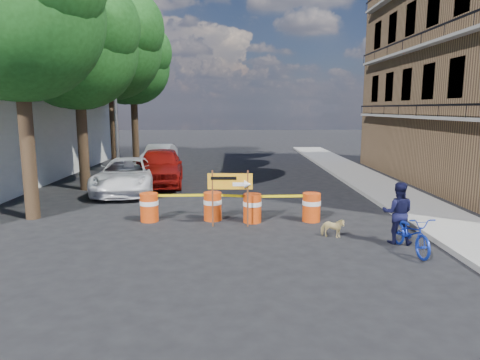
{
  "coord_description": "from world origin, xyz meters",
  "views": [
    {
      "loc": [
        -0.32,
        -11.57,
        3.52
      ],
      "look_at": [
        -0.1,
        1.67,
        1.3
      ],
      "focal_mm": 32.0,
      "sensor_mm": 36.0,
      "label": 1
    }
  ],
  "objects_px": {
    "barrel_far_left": "(149,207)",
    "sedan_silver": "(160,155)",
    "sedan_red": "(160,166)",
    "barrel_far_right": "(311,207)",
    "detour_sign": "(236,186)",
    "suv_white": "(127,175)",
    "barrel_mid_left": "(213,206)",
    "dog": "(332,228)",
    "pedestrian": "(398,213)",
    "bicycle": "(412,216)",
    "barrel_mid_right": "(252,207)"
  },
  "relations": [
    {
      "from": "bicycle",
      "to": "sedan_red",
      "type": "relative_size",
      "value": 0.36
    },
    {
      "from": "suv_white",
      "to": "barrel_far_left",
      "type": "bearing_deg",
      "value": -72.66
    },
    {
      "from": "barrel_mid_right",
      "to": "dog",
      "type": "bearing_deg",
      "value": -37.81
    },
    {
      "from": "barrel_mid_left",
      "to": "barrel_mid_right",
      "type": "height_order",
      "value": "same"
    },
    {
      "from": "sedan_red",
      "to": "dog",
      "type": "bearing_deg",
      "value": -59.94
    },
    {
      "from": "dog",
      "to": "sedan_silver",
      "type": "height_order",
      "value": "sedan_silver"
    },
    {
      "from": "barrel_mid_right",
      "to": "barrel_far_left",
      "type": "bearing_deg",
      "value": 176.96
    },
    {
      "from": "barrel_far_left",
      "to": "sedan_red",
      "type": "xyz_separation_m",
      "value": [
        -0.75,
        6.62,
        0.39
      ]
    },
    {
      "from": "detour_sign",
      "to": "sedan_silver",
      "type": "distance_m",
      "value": 14.37
    },
    {
      "from": "sedan_red",
      "to": "sedan_silver",
      "type": "bearing_deg",
      "value": 93.85
    },
    {
      "from": "barrel_far_left",
      "to": "sedan_red",
      "type": "bearing_deg",
      "value": 96.51
    },
    {
      "from": "detour_sign",
      "to": "pedestrian",
      "type": "distance_m",
      "value": 4.58
    },
    {
      "from": "detour_sign",
      "to": "pedestrian",
      "type": "relative_size",
      "value": 1.05
    },
    {
      "from": "barrel_far_left",
      "to": "sedan_red",
      "type": "distance_m",
      "value": 6.67
    },
    {
      "from": "sedan_silver",
      "to": "sedan_red",
      "type": "bearing_deg",
      "value": -76.21
    },
    {
      "from": "pedestrian",
      "to": "dog",
      "type": "bearing_deg",
      "value": -0.7
    },
    {
      "from": "barrel_far_left",
      "to": "bicycle",
      "type": "bearing_deg",
      "value": -23.43
    },
    {
      "from": "barrel_mid_left",
      "to": "bicycle",
      "type": "height_order",
      "value": "bicycle"
    },
    {
      "from": "detour_sign",
      "to": "pedestrian",
      "type": "height_order",
      "value": "detour_sign"
    },
    {
      "from": "barrel_far_right",
      "to": "bicycle",
      "type": "relative_size",
      "value": 0.49
    },
    {
      "from": "bicycle",
      "to": "barrel_mid_left",
      "type": "bearing_deg",
      "value": 142.32
    },
    {
      "from": "pedestrian",
      "to": "suv_white",
      "type": "bearing_deg",
      "value": -21.85
    },
    {
      "from": "sedan_silver",
      "to": "detour_sign",
      "type": "bearing_deg",
      "value": -67.46
    },
    {
      "from": "detour_sign",
      "to": "sedan_red",
      "type": "bearing_deg",
      "value": 117.29
    },
    {
      "from": "detour_sign",
      "to": "bicycle",
      "type": "height_order",
      "value": "bicycle"
    },
    {
      "from": "barrel_mid_right",
      "to": "sedan_silver",
      "type": "relative_size",
      "value": 0.22
    },
    {
      "from": "barrel_far_right",
      "to": "sedan_silver",
      "type": "height_order",
      "value": "sedan_silver"
    },
    {
      "from": "pedestrian",
      "to": "barrel_far_left",
      "type": "bearing_deg",
      "value": -1.36
    },
    {
      "from": "pedestrian",
      "to": "sedan_silver",
      "type": "distance_m",
      "value": 17.63
    },
    {
      "from": "barrel_far_left",
      "to": "dog",
      "type": "height_order",
      "value": "barrel_far_left"
    },
    {
      "from": "suv_white",
      "to": "sedan_red",
      "type": "height_order",
      "value": "sedan_red"
    },
    {
      "from": "barrel_far_left",
      "to": "sedan_red",
      "type": "relative_size",
      "value": 0.18
    },
    {
      "from": "bicycle",
      "to": "sedan_red",
      "type": "distance_m",
      "value": 12.41
    },
    {
      "from": "barrel_far_right",
      "to": "sedan_red",
      "type": "height_order",
      "value": "sedan_red"
    },
    {
      "from": "barrel_far_right",
      "to": "dog",
      "type": "bearing_deg",
      "value": -81.31
    },
    {
      "from": "barrel_far_right",
      "to": "detour_sign",
      "type": "bearing_deg",
      "value": -166.02
    },
    {
      "from": "dog",
      "to": "barrel_far_right",
      "type": "bearing_deg",
      "value": 28.39
    },
    {
      "from": "barrel_far_left",
      "to": "sedan_silver",
      "type": "xyz_separation_m",
      "value": [
        -1.84,
        12.94,
        0.21
      ]
    },
    {
      "from": "barrel_mid_left",
      "to": "suv_white",
      "type": "xyz_separation_m",
      "value": [
        -3.83,
        4.71,
        0.24
      ]
    },
    {
      "from": "barrel_far_left",
      "to": "barrel_mid_right",
      "type": "distance_m",
      "value": 3.24
    },
    {
      "from": "pedestrian",
      "to": "sedan_red",
      "type": "distance_m",
      "value": 11.82
    },
    {
      "from": "barrel_mid_right",
      "to": "sedan_silver",
      "type": "height_order",
      "value": "sedan_silver"
    },
    {
      "from": "barrel_far_left",
      "to": "suv_white",
      "type": "xyz_separation_m",
      "value": [
        -1.84,
        4.81,
        0.24
      ]
    },
    {
      "from": "sedan_red",
      "to": "sedan_silver",
      "type": "height_order",
      "value": "sedan_red"
    },
    {
      "from": "suv_white",
      "to": "barrel_far_right",
      "type": "bearing_deg",
      "value": -38.75
    },
    {
      "from": "sedan_red",
      "to": "bicycle",
      "type": "bearing_deg",
      "value": -57.05
    },
    {
      "from": "barrel_mid_left",
      "to": "detour_sign",
      "type": "xyz_separation_m",
      "value": [
        0.72,
        -0.78,
        0.78
      ]
    },
    {
      "from": "barrel_far_left",
      "to": "barrel_mid_left",
      "type": "relative_size",
      "value": 1.0
    },
    {
      "from": "barrel_far_right",
      "to": "bicycle",
      "type": "xyz_separation_m",
      "value": [
        1.92,
        -2.96,
        0.44
      ]
    },
    {
      "from": "pedestrian",
      "to": "suv_white",
      "type": "height_order",
      "value": "pedestrian"
    }
  ]
}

